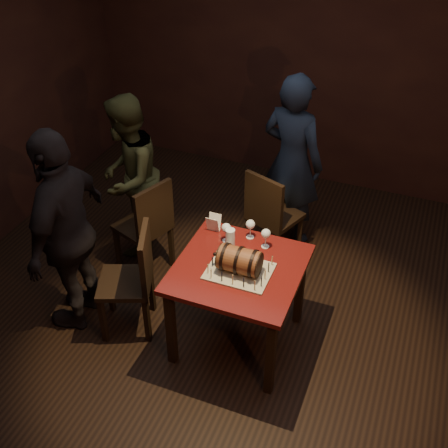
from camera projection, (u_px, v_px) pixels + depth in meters
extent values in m
plane|color=black|center=(230.00, 323.00, 4.60)|extent=(5.00, 5.00, 0.00)
cube|color=black|center=(321.00, 57.00, 5.65)|extent=(5.00, 0.04, 2.80)
cube|color=#460B0B|center=(239.00, 269.00, 4.03)|extent=(0.90, 0.90, 0.04)
cube|color=black|center=(171.00, 327.00, 4.08)|extent=(0.06, 0.06, 0.71)
cube|color=black|center=(270.00, 357.00, 3.85)|extent=(0.06, 0.06, 0.71)
cube|color=black|center=(211.00, 265.00, 4.65)|extent=(0.06, 0.06, 0.71)
cube|color=black|center=(300.00, 288.00, 4.42)|extent=(0.06, 0.06, 0.71)
cube|color=#A19982|center=(239.00, 271.00, 3.97)|extent=(0.45, 0.35, 0.01)
cylinder|color=brown|center=(239.00, 260.00, 3.91)|extent=(0.28, 0.19, 0.19)
cylinder|color=black|center=(226.00, 257.00, 3.94)|extent=(0.02, 0.20, 0.20)
cylinder|color=black|center=(239.00, 260.00, 3.91)|extent=(0.02, 0.20, 0.20)
cylinder|color=black|center=(254.00, 264.00, 3.88)|extent=(0.02, 0.20, 0.20)
cylinder|color=black|center=(220.00, 255.00, 3.95)|extent=(0.01, 0.18, 0.18)
cylinder|color=black|center=(259.00, 265.00, 3.87)|extent=(0.01, 0.18, 0.18)
cylinder|color=black|center=(217.00, 255.00, 3.96)|extent=(0.04, 0.02, 0.02)
sphere|color=black|center=(215.00, 254.00, 3.97)|extent=(0.03, 0.03, 0.03)
cylinder|color=#DCC283|center=(211.00, 274.00, 3.88)|extent=(0.01, 0.01, 0.08)
cylinder|color=black|center=(211.00, 269.00, 3.85)|extent=(0.00, 0.00, 0.01)
cylinder|color=black|center=(222.00, 276.00, 3.86)|extent=(0.01, 0.01, 0.08)
cylinder|color=black|center=(222.00, 271.00, 3.83)|extent=(0.00, 0.00, 0.01)
cylinder|color=#DCC283|center=(233.00, 279.00, 3.83)|extent=(0.01, 0.01, 0.08)
cylinder|color=black|center=(233.00, 274.00, 3.80)|extent=(0.00, 0.00, 0.01)
cylinder|color=black|center=(244.00, 282.00, 3.81)|extent=(0.01, 0.01, 0.08)
cylinder|color=black|center=(244.00, 277.00, 3.78)|extent=(0.00, 0.00, 0.01)
cylinder|color=#DCC283|center=(255.00, 285.00, 3.78)|extent=(0.01, 0.01, 0.08)
cylinder|color=black|center=(255.00, 280.00, 3.76)|extent=(0.00, 0.00, 0.01)
cylinder|color=black|center=(261.00, 282.00, 3.81)|extent=(0.01, 0.01, 0.08)
cylinder|color=black|center=(262.00, 277.00, 3.79)|extent=(0.00, 0.00, 0.01)
cylinder|color=#DCC283|center=(265.00, 274.00, 3.87)|extent=(0.01, 0.01, 0.08)
cylinder|color=black|center=(265.00, 269.00, 3.85)|extent=(0.00, 0.00, 0.01)
cylinder|color=black|center=(269.00, 267.00, 3.93)|extent=(0.01, 0.01, 0.08)
cylinder|color=black|center=(269.00, 262.00, 3.91)|extent=(0.00, 0.00, 0.01)
cylinder|color=#DCC283|center=(272.00, 261.00, 3.99)|extent=(0.01, 0.01, 0.08)
cylinder|color=black|center=(272.00, 256.00, 3.97)|extent=(0.00, 0.00, 0.01)
cylinder|color=black|center=(261.00, 258.00, 4.02)|extent=(0.01, 0.01, 0.08)
cylinder|color=black|center=(262.00, 253.00, 3.99)|extent=(0.00, 0.00, 0.01)
cylinder|color=#DCC283|center=(251.00, 255.00, 4.04)|extent=(0.01, 0.01, 0.08)
cylinder|color=black|center=(251.00, 250.00, 4.01)|extent=(0.00, 0.00, 0.01)
cylinder|color=black|center=(241.00, 253.00, 4.06)|extent=(0.01, 0.01, 0.08)
cylinder|color=black|center=(241.00, 248.00, 4.04)|extent=(0.00, 0.00, 0.01)
cylinder|color=#DCC283|center=(230.00, 250.00, 4.09)|extent=(0.01, 0.01, 0.08)
cylinder|color=black|center=(230.00, 245.00, 4.06)|extent=(0.00, 0.00, 0.01)
cylinder|color=black|center=(221.00, 249.00, 4.10)|extent=(0.01, 0.01, 0.08)
cylinder|color=black|center=(221.00, 244.00, 4.08)|extent=(0.00, 0.00, 0.01)
cylinder|color=#DCC283|center=(217.00, 255.00, 4.04)|extent=(0.01, 0.01, 0.08)
cylinder|color=black|center=(217.00, 250.00, 4.01)|extent=(0.00, 0.00, 0.01)
cylinder|color=black|center=(212.00, 262.00, 3.98)|extent=(0.01, 0.01, 0.08)
cylinder|color=black|center=(212.00, 257.00, 3.95)|extent=(0.00, 0.00, 0.01)
cylinder|color=#DCC283|center=(208.00, 269.00, 3.92)|extent=(0.01, 0.01, 0.08)
cylinder|color=black|center=(208.00, 264.00, 3.89)|extent=(0.00, 0.00, 0.01)
cylinder|color=silver|center=(226.00, 241.00, 4.26)|extent=(0.06, 0.06, 0.01)
cylinder|color=silver|center=(226.00, 236.00, 4.23)|extent=(0.01, 0.01, 0.09)
sphere|color=silver|center=(226.00, 228.00, 4.19)|extent=(0.07, 0.07, 0.07)
sphere|color=#591114|center=(226.00, 229.00, 4.19)|extent=(0.05, 0.05, 0.05)
cylinder|color=silver|center=(250.00, 237.00, 4.30)|extent=(0.06, 0.06, 0.01)
cylinder|color=silver|center=(250.00, 232.00, 4.27)|extent=(0.01, 0.01, 0.09)
sphere|color=silver|center=(250.00, 224.00, 4.22)|extent=(0.07, 0.07, 0.07)
cylinder|color=silver|center=(265.00, 246.00, 4.20)|extent=(0.06, 0.06, 0.01)
cylinder|color=silver|center=(266.00, 242.00, 4.17)|extent=(0.01, 0.01, 0.09)
sphere|color=silver|center=(266.00, 233.00, 4.13)|extent=(0.07, 0.07, 0.07)
sphere|color=#BF594C|center=(266.00, 234.00, 4.13)|extent=(0.05, 0.05, 0.05)
cylinder|color=silver|center=(230.00, 238.00, 4.17)|extent=(0.07, 0.07, 0.15)
cylinder|color=#9E5414|center=(230.00, 240.00, 4.18)|extent=(0.06, 0.06, 0.11)
cylinder|color=white|center=(230.00, 233.00, 4.14)|extent=(0.06, 0.06, 0.02)
cube|color=black|center=(275.00, 216.00, 5.05)|extent=(0.52, 0.52, 0.04)
cube|color=black|center=(300.00, 236.00, 5.19)|extent=(0.04, 0.04, 0.43)
cube|color=black|center=(271.00, 222.00, 5.38)|extent=(0.04, 0.04, 0.43)
cube|color=black|center=(277.00, 253.00, 4.99)|extent=(0.04, 0.04, 0.43)
cube|color=black|center=(248.00, 238.00, 5.18)|extent=(0.04, 0.04, 0.43)
cube|color=black|center=(264.00, 201.00, 4.79)|extent=(0.39, 0.18, 0.46)
cube|color=black|center=(142.00, 226.00, 4.92)|extent=(0.51, 0.51, 0.04)
cube|color=black|center=(146.00, 231.00, 5.25)|extent=(0.04, 0.04, 0.43)
cube|color=black|center=(118.00, 248.00, 5.05)|extent=(0.04, 0.04, 0.43)
cube|color=black|center=(171.00, 247.00, 5.07)|extent=(0.04, 0.04, 0.43)
cube|color=black|center=(143.00, 265.00, 4.87)|extent=(0.04, 0.04, 0.43)
cube|color=black|center=(154.00, 211.00, 4.68)|extent=(0.18, 0.39, 0.46)
cube|color=black|center=(125.00, 283.00, 4.32)|extent=(0.52, 0.52, 0.04)
cube|color=black|center=(110.00, 290.00, 4.60)|extent=(0.04, 0.04, 0.43)
cube|color=black|center=(103.00, 320.00, 4.32)|extent=(0.04, 0.04, 0.43)
cube|color=black|center=(152.00, 290.00, 4.60)|extent=(0.04, 0.04, 0.43)
cube|color=black|center=(147.00, 320.00, 4.33)|extent=(0.04, 0.04, 0.43)
cube|color=black|center=(146.00, 258.00, 4.18)|extent=(0.19, 0.39, 0.46)
imported|color=#171F2F|center=(292.00, 162.00, 5.08)|extent=(0.69, 0.55, 1.67)
imported|color=#3F3F1F|center=(128.00, 177.00, 5.00)|extent=(0.69, 0.82, 1.52)
imported|color=black|center=(68.00, 232.00, 4.19)|extent=(0.51, 1.03, 1.70)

